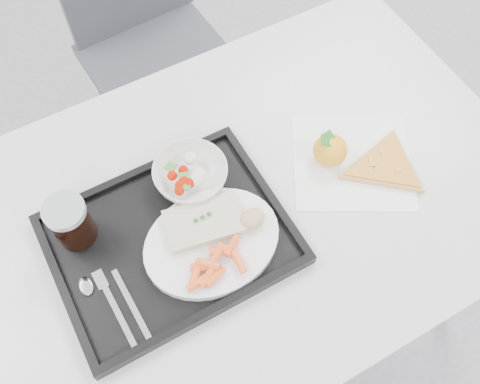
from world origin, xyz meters
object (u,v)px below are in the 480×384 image
object	(u,v)px
cola_glass	(71,222)
dinner_plate	(212,242)
salad_bowl	(191,175)
tray	(171,240)
table	(245,213)
tangerine	(330,150)
chair	(147,28)
pizza_slice	(385,166)

from	to	relation	value
cola_glass	dinner_plate	bearing A→B (deg)	-33.61
dinner_plate	salad_bowl	size ratio (longest dim) A/B	1.78
salad_bowl	tray	bearing A→B (deg)	-134.32
dinner_plate	table	bearing A→B (deg)	29.90
tray	tangerine	size ratio (longest dim) A/B	4.84
tray	salad_bowl	bearing A→B (deg)	45.68
table	chair	xyz separation A→B (m)	(0.09, 0.76, -0.15)
chair	salad_bowl	bearing A→B (deg)	-103.95
chair	cola_glass	size ratio (longest dim) A/B	8.61
tray	dinner_plate	xyz separation A→B (m)	(0.07, -0.05, 0.02)
table	cola_glass	bearing A→B (deg)	166.08
pizza_slice	table	bearing A→B (deg)	164.46
dinner_plate	pizza_slice	world-z (taller)	dinner_plate
tray	salad_bowl	size ratio (longest dim) A/B	2.96
chair	pizza_slice	world-z (taller)	chair
chair	salad_bowl	world-z (taller)	chair
tangerine	salad_bowl	bearing A→B (deg)	162.98
salad_bowl	chair	bearing A→B (deg)	76.05
chair	tray	world-z (taller)	chair
chair	pizza_slice	bearing A→B (deg)	-76.36
table	tangerine	world-z (taller)	tangerine
dinner_plate	cola_glass	bearing A→B (deg)	146.39
cola_glass	tray	bearing A→B (deg)	-32.30
salad_bowl	cola_glass	world-z (taller)	cola_glass
salad_bowl	table	bearing A→B (deg)	-45.41
salad_bowl	pizza_slice	bearing A→B (deg)	-23.69
tangerine	pizza_slice	xyz separation A→B (m)	(0.09, -0.08, -0.02)
cola_glass	pizza_slice	bearing A→B (deg)	-14.69
tray	pizza_slice	world-z (taller)	tray
chair	dinner_plate	size ratio (longest dim) A/B	3.44
dinner_plate	cola_glass	distance (m)	0.27
tray	pizza_slice	size ratio (longest dim) A/B	1.74
salad_bowl	tangerine	size ratio (longest dim) A/B	1.63
cola_glass	pizza_slice	xyz separation A→B (m)	(0.62, -0.16, -0.06)
table	dinner_plate	world-z (taller)	dinner_plate
chair	tangerine	distance (m)	0.81
dinner_plate	tangerine	bearing A→B (deg)	10.91
chair	tangerine	world-z (taller)	chair
table	tray	distance (m)	0.19
dinner_plate	salad_bowl	bearing A→B (deg)	78.79
tangerine	dinner_plate	bearing A→B (deg)	-169.09
pizza_slice	chair	bearing A→B (deg)	103.64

